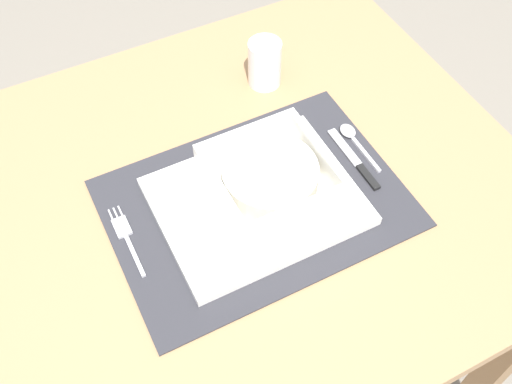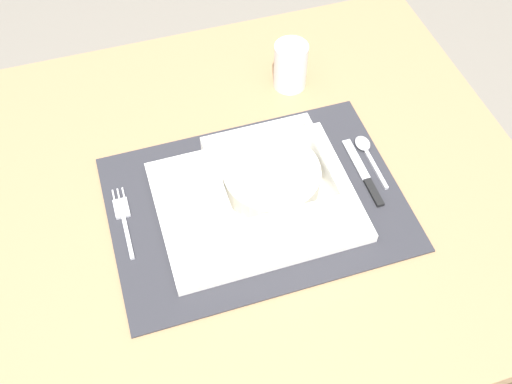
{
  "view_description": "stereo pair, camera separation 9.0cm",
  "coord_description": "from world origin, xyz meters",
  "px_view_note": "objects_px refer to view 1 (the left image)",
  "views": [
    {
      "loc": [
        -0.23,
        -0.51,
        1.49
      ],
      "look_at": [
        0.01,
        -0.04,
        0.77
      ],
      "focal_mm": 41.84,
      "sensor_mm": 36.0,
      "label": 1
    },
    {
      "loc": [
        -0.15,
        -0.55,
        1.49
      ],
      "look_at": [
        0.01,
        -0.04,
        0.77
      ],
      "focal_mm": 41.84,
      "sensor_mm": 36.0,
      "label": 2
    }
  ],
  "objects_px": {
    "porridge_bowl": "(270,178)",
    "butter_knife": "(356,162)",
    "dining_table": "(241,225)",
    "fork": "(126,235)",
    "spoon": "(351,136)",
    "drinking_glass": "(265,65)"
  },
  "relations": [
    {
      "from": "fork",
      "to": "butter_knife",
      "type": "distance_m",
      "value": 0.38
    },
    {
      "from": "fork",
      "to": "spoon",
      "type": "height_order",
      "value": "spoon"
    },
    {
      "from": "porridge_bowl",
      "to": "butter_knife",
      "type": "bearing_deg",
      "value": -3.37
    },
    {
      "from": "fork",
      "to": "drinking_glass",
      "type": "distance_m",
      "value": 0.39
    },
    {
      "from": "porridge_bowl",
      "to": "drinking_glass",
      "type": "relative_size",
      "value": 1.99
    },
    {
      "from": "spoon",
      "to": "butter_knife",
      "type": "xyz_separation_m",
      "value": [
        -0.02,
        -0.05,
        -0.0
      ]
    },
    {
      "from": "porridge_bowl",
      "to": "spoon",
      "type": "height_order",
      "value": "porridge_bowl"
    },
    {
      "from": "drinking_glass",
      "to": "spoon",
      "type": "bearing_deg",
      "value": -70.89
    },
    {
      "from": "dining_table",
      "to": "butter_knife",
      "type": "xyz_separation_m",
      "value": [
        0.19,
        -0.04,
        0.11
      ]
    },
    {
      "from": "butter_knife",
      "to": "drinking_glass",
      "type": "bearing_deg",
      "value": 96.64
    },
    {
      "from": "dining_table",
      "to": "butter_knife",
      "type": "relative_size",
      "value": 6.57
    },
    {
      "from": "fork",
      "to": "butter_knife",
      "type": "relative_size",
      "value": 0.94
    },
    {
      "from": "porridge_bowl",
      "to": "fork",
      "type": "height_order",
      "value": "porridge_bowl"
    },
    {
      "from": "porridge_bowl",
      "to": "butter_knife",
      "type": "height_order",
      "value": "porridge_bowl"
    },
    {
      "from": "porridge_bowl",
      "to": "spoon",
      "type": "xyz_separation_m",
      "value": [
        0.18,
        0.04,
        -0.04
      ]
    },
    {
      "from": "fork",
      "to": "spoon",
      "type": "relative_size",
      "value": 1.18
    },
    {
      "from": "butter_knife",
      "to": "drinking_glass",
      "type": "height_order",
      "value": "drinking_glass"
    },
    {
      "from": "porridge_bowl",
      "to": "spoon",
      "type": "distance_m",
      "value": 0.19
    },
    {
      "from": "fork",
      "to": "drinking_glass",
      "type": "relative_size",
      "value": 1.51
    },
    {
      "from": "butter_knife",
      "to": "drinking_glass",
      "type": "relative_size",
      "value": 1.6
    },
    {
      "from": "dining_table",
      "to": "porridge_bowl",
      "type": "xyz_separation_m",
      "value": [
        0.04,
        -0.03,
        0.15
      ]
    },
    {
      "from": "porridge_bowl",
      "to": "fork",
      "type": "distance_m",
      "value": 0.23
    }
  ]
}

